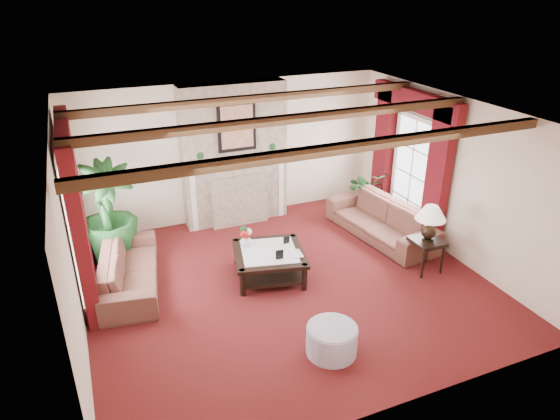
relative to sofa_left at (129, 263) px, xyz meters
name	(u,v)px	position (x,y,z in m)	size (l,w,h in m)	color
floor	(287,284)	(2.27, -0.89, -0.41)	(6.00, 6.00, 0.00)	#420B11
ceiling	(288,115)	(2.27, -0.89, 2.29)	(6.00, 6.00, 0.00)	white
back_wall	(231,152)	(2.27, 1.86, 0.94)	(6.00, 0.02, 2.70)	beige
left_wall	(69,244)	(-0.73, -0.89, 0.94)	(0.02, 5.50, 2.70)	beige
right_wall	(452,177)	(5.27, -0.89, 0.94)	(0.02, 5.50, 2.70)	beige
ceiling_beams	(288,119)	(2.27, -0.89, 2.23)	(6.00, 3.00, 0.12)	#361F11
fireplace	(231,82)	(2.27, 1.66, 2.29)	(2.00, 0.52, 2.70)	tan
french_door_left	(59,160)	(-0.70, 0.11, 1.72)	(0.10, 1.10, 2.16)	white
french_door_right	(419,118)	(5.24, 0.11, 1.72)	(0.10, 1.10, 2.16)	white
curtains_left	(62,129)	(-0.59, 0.11, 2.14)	(0.20, 2.40, 2.55)	#480913
curtains_right	(417,95)	(5.13, 0.11, 2.14)	(0.20, 2.40, 2.55)	#480913
sofa_left	(129,263)	(0.00, 0.00, 0.00)	(0.93, 2.15, 0.81)	#370F1B
sofa_right	(382,215)	(4.51, -0.07, 0.04)	(0.96, 2.34, 0.89)	#370F1B
potted_palm	(110,233)	(-0.17, 1.01, 0.07)	(1.09, 1.78, 0.96)	black
small_plant	(365,196)	(4.82, 0.97, -0.06)	(0.89, 0.97, 0.70)	black
coffee_table	(269,264)	(2.10, -0.56, -0.18)	(1.09, 1.09, 0.45)	black
side_table	(425,255)	(4.52, -1.37, -0.13)	(0.47, 0.47, 0.56)	black
ottoman	(332,340)	(2.16, -2.57, -0.22)	(0.65, 0.65, 0.38)	#928FA2
table_lamp	(430,223)	(4.52, -1.37, 0.46)	(0.48, 0.48, 0.61)	black
flower_vase	(246,240)	(1.83, -0.24, 0.14)	(0.24, 0.24, 0.19)	silver
book	(290,248)	(2.35, -0.80, 0.17)	(0.19, 0.04, 0.26)	black
photo_frame_a	(280,255)	(2.16, -0.85, 0.12)	(0.12, 0.02, 0.16)	black
photo_frame_b	(286,240)	(2.45, -0.43, 0.11)	(0.10, 0.02, 0.13)	black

